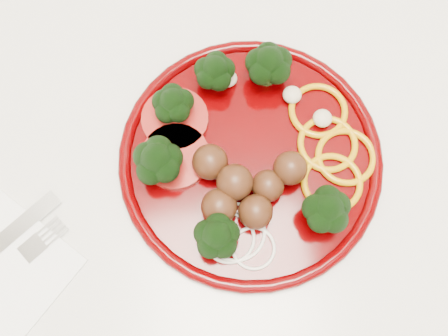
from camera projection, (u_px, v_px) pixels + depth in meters
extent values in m
cube|color=beige|center=(300.00, 222.00, 1.00)|extent=(2.40, 0.60, 0.87)
cube|color=silver|center=(357.00, 147.00, 0.57)|extent=(2.40, 0.60, 0.03)
cylinder|color=#410001|center=(250.00, 160.00, 0.54)|extent=(0.28, 0.28, 0.01)
torus|color=#410001|center=(250.00, 158.00, 0.54)|extent=(0.29, 0.29, 0.01)
sphere|color=#4B2512|center=(256.00, 212.00, 0.50)|extent=(0.04, 0.04, 0.04)
sphere|color=#4B2512|center=(219.00, 206.00, 0.50)|extent=(0.04, 0.04, 0.04)
sphere|color=#4B2512|center=(268.00, 185.00, 0.51)|extent=(0.04, 0.04, 0.04)
sphere|color=#4B2512|center=(290.00, 170.00, 0.51)|extent=(0.04, 0.04, 0.04)
sphere|color=#4B2512|center=(235.00, 184.00, 0.51)|extent=(0.04, 0.04, 0.04)
sphere|color=#4B2512|center=(210.00, 162.00, 0.52)|extent=(0.04, 0.04, 0.04)
torus|color=#B98006|center=(328.00, 144.00, 0.54)|extent=(0.07, 0.07, 0.01)
torus|color=#B98006|center=(332.00, 183.00, 0.52)|extent=(0.07, 0.07, 0.01)
torus|color=#B98006|center=(318.00, 110.00, 0.55)|extent=(0.07, 0.07, 0.01)
torus|color=#B98006|center=(346.00, 157.00, 0.53)|extent=(0.07, 0.07, 0.01)
cylinder|color=#720A07|center=(175.00, 119.00, 0.55)|extent=(0.07, 0.07, 0.01)
cylinder|color=#720A07|center=(176.00, 156.00, 0.53)|extent=(0.07, 0.07, 0.01)
torus|color=beige|center=(229.00, 238.00, 0.51)|extent=(0.05, 0.05, 0.00)
torus|color=beige|center=(254.00, 248.00, 0.51)|extent=(0.05, 0.05, 0.00)
torus|color=beige|center=(236.00, 232.00, 0.51)|extent=(0.06, 0.06, 0.00)
ellipsoid|color=#C6B793|center=(292.00, 95.00, 0.55)|extent=(0.02, 0.02, 0.01)
ellipsoid|color=#C6B793|center=(228.00, 79.00, 0.56)|extent=(0.02, 0.02, 0.01)
ellipsoid|color=#C6B793|center=(322.00, 119.00, 0.54)|extent=(0.02, 0.02, 0.01)
cube|color=silver|center=(13.00, 232.00, 0.52)|extent=(0.10, 0.08, 0.00)
cube|color=silver|center=(33.00, 248.00, 0.51)|extent=(0.03, 0.03, 0.00)
cube|color=silver|center=(57.00, 238.00, 0.52)|extent=(0.02, 0.02, 0.00)
cube|color=silver|center=(54.00, 234.00, 0.52)|extent=(0.02, 0.02, 0.00)
cube|color=silver|center=(50.00, 230.00, 0.52)|extent=(0.02, 0.02, 0.00)
cube|color=silver|center=(47.00, 226.00, 0.52)|extent=(0.02, 0.02, 0.00)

